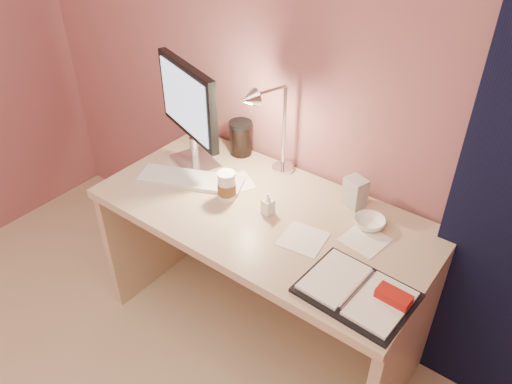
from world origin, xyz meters
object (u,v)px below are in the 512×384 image
Objects in this scene: lotion_bottle at (268,203)px; dark_jar at (241,140)px; desk_lamp at (278,128)px; product_box at (355,192)px; bowl at (369,223)px; coffee_cup at (227,186)px; desk at (273,242)px; planner at (360,292)px; keyboard at (191,180)px; monitor at (190,107)px.

dark_jar is (-0.38, 0.30, 0.03)m from lotion_bottle.
product_box is at bearing 28.99° from desk_lamp.
coffee_cup is at bearing -161.27° from bowl.
desk is at bearing -166.61° from bowl.
planner is 2.94× the size of product_box.
planner is 0.51m from product_box.
desk_lamp is (-0.08, 0.12, 0.50)m from desk.
keyboard is at bearing -176.86° from lotion_bottle.
lotion_bottle reaches higher than keyboard.
product_box reaches higher than coffee_cup.
bowl is at bearing -9.48° from keyboard.
product_box is 0.29× the size of desk_lamp.
bowl is (0.39, 0.09, 0.24)m from desk.
bowl reaches higher than keyboard.
bowl is at bearing 24.92° from lotion_bottle.
lotion_bottle is at bearing 163.66° from planner.
keyboard is 3.10× the size of dark_jar.
planner is (0.91, -0.15, 0.00)m from keyboard.
desk_lamp is at bearing 122.97° from desk.
lotion_bottle is at bearing 6.06° from coffee_cup.
monitor is at bearing -175.13° from bowl.
dark_jar is at bearing 62.35° from keyboard.
coffee_cup is (-0.18, -0.10, 0.29)m from desk.
coffee_cup is (0.21, 0.00, 0.05)m from keyboard.
product_box is at bearing 31.99° from coffee_cup.
lotion_bottle reaches higher than planner.
dark_jar is at bearing 119.52° from coffee_cup.
monitor reaches higher than dark_jar.
lotion_bottle is (0.49, -0.10, -0.24)m from monitor.
coffee_cup is at bearing -150.62° from desk.
desk_lamp is at bearing 12.41° from keyboard.
planner is at bearing -19.12° from lotion_bottle.
dark_jar is (0.11, 0.20, -0.22)m from monitor.
coffee_cup is at bearing -60.48° from dark_jar.
coffee_cup reaches higher than bowl.
coffee_cup is at bearing -2.44° from monitor.
desk is 11.49× the size of bowl.
monitor is 4.00× the size of bowl.
keyboard is (0.09, -0.12, -0.28)m from monitor.
lotion_bottle is 0.49m from dark_jar.
dark_jar is (-0.75, 0.13, 0.06)m from bowl.
keyboard reaches higher than desk.
monitor is 3.26× the size of dark_jar.
dark_jar reaches higher than desk.
bowl is at bearing 15.75° from desk_lamp.
product_box is at bearing 31.69° from monitor.
keyboard is (-0.38, -0.10, 0.24)m from desk.
monitor is 0.56m from lotion_bottle.
monitor reaches higher than planner.
lotion_bottle is (0.02, -0.08, 0.27)m from desk.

